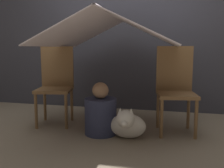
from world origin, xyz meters
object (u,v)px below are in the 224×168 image
Objects in this scene: chair_right at (175,86)px; person_front at (101,114)px; chair_left at (56,82)px; dog at (127,124)px.

chair_right reaches higher than person_front.
chair_left reaches higher than person_front.
dog is (0.32, -0.10, -0.07)m from person_front.
person_front is at bearing -34.97° from chair_left.
dog is (-0.49, -0.40, -0.36)m from chair_right.
chair_right is 0.90m from person_front.
chair_left is 0.79m from person_front.
chair_left is 1.47m from chair_right.
person_front is at bearing -168.26° from chair_right.
chair_left is at bearing 156.29° from person_front.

